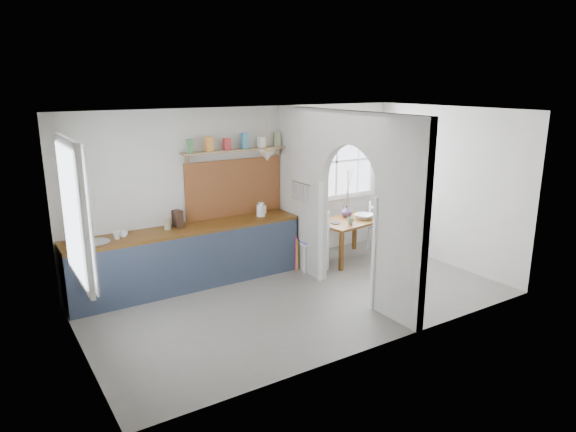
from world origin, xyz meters
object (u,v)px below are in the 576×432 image
kettle (261,210)px  vase (347,211)px  dining_table (348,240)px  chair_left (311,239)px  chair_right (384,227)px

kettle → vase: bearing=1.4°
dining_table → chair_left: (-0.79, -0.00, 0.14)m
vase → chair_right: bearing=-15.6°
chair_left → vase: 0.97m
kettle → chair_left: bearing=-19.5°
dining_table → chair_right: (0.82, 0.01, 0.10)m
dining_table → chair_left: chair_left is taller
dining_table → kettle: bearing=159.0°
chair_right → vase: (-0.71, 0.20, 0.34)m
dining_table → vase: vase is taller
dining_table → chair_right: 0.82m
dining_table → kettle: kettle is taller
dining_table → kettle: size_ratio=5.10×
chair_left → vase: size_ratio=4.91×
chair_right → vase: chair_right is taller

